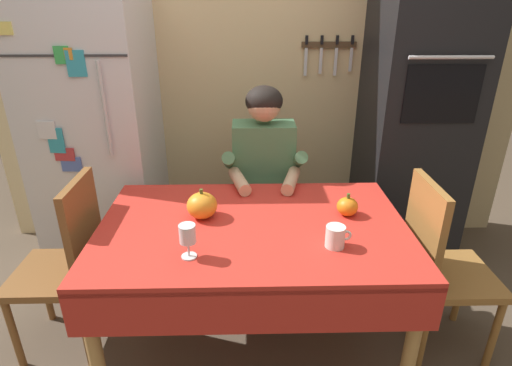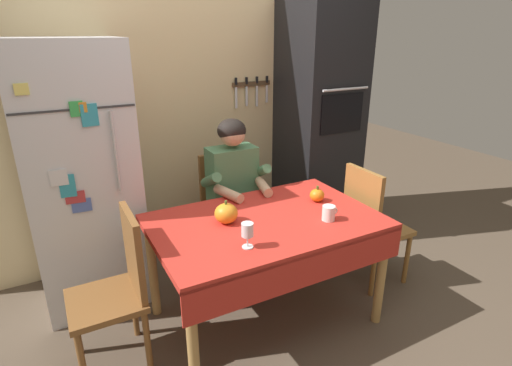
{
  "view_description": "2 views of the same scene",
  "coord_description": "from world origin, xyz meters",
  "px_view_note": "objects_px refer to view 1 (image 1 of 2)",
  "views": [
    {
      "loc": [
        -0.02,
        -1.54,
        1.67
      ],
      "look_at": [
        0.02,
        0.29,
        0.86
      ],
      "focal_mm": 28.97,
      "sensor_mm": 36.0,
      "label": 1
    },
    {
      "loc": [
        -1.12,
        -1.86,
        1.84
      ],
      "look_at": [
        -0.01,
        0.22,
        0.94
      ],
      "focal_mm": 28.24,
      "sensor_mm": 36.0,
      "label": 2
    }
  ],
  "objects_px": {
    "chair_right_side": "(439,262)",
    "dining_table": "(253,243)",
    "chair_left_side": "(69,260)",
    "pumpkin_medium": "(202,205)",
    "chair_behind_person": "(262,196)",
    "wall_oven": "(417,108)",
    "pumpkin_large": "(347,206)",
    "wine_glass": "(188,235)",
    "seated_person": "(264,175)",
    "refrigerator": "(99,135)",
    "coffee_mug": "(336,237)"
  },
  "relations": [
    {
      "from": "chair_behind_person",
      "to": "chair_left_side",
      "type": "height_order",
      "value": "same"
    },
    {
      "from": "dining_table",
      "to": "chair_right_side",
      "type": "height_order",
      "value": "chair_right_side"
    },
    {
      "from": "wine_glass",
      "to": "pumpkin_medium",
      "type": "bearing_deg",
      "value": 86.04
    },
    {
      "from": "wall_oven",
      "to": "pumpkin_large",
      "type": "xyz_separation_m",
      "value": [
        -0.6,
        -0.82,
        -0.27
      ]
    },
    {
      "from": "pumpkin_medium",
      "to": "wall_oven",
      "type": "bearing_deg",
      "value": 32.79
    },
    {
      "from": "refrigerator",
      "to": "coffee_mug",
      "type": "height_order",
      "value": "refrigerator"
    },
    {
      "from": "wall_oven",
      "to": "wine_glass",
      "type": "relative_size",
      "value": 14.57
    },
    {
      "from": "chair_right_side",
      "to": "wall_oven",
      "type": "bearing_deg",
      "value": 80.49
    },
    {
      "from": "chair_left_side",
      "to": "seated_person",
      "type": "bearing_deg",
      "value": 27.64
    },
    {
      "from": "dining_table",
      "to": "pumpkin_large",
      "type": "relative_size",
      "value": 12.66
    },
    {
      "from": "seated_person",
      "to": "refrigerator",
      "type": "bearing_deg",
      "value": 164.76
    },
    {
      "from": "pumpkin_large",
      "to": "chair_left_side",
      "type": "bearing_deg",
      "value": -179.63
    },
    {
      "from": "wall_oven",
      "to": "coffee_mug",
      "type": "distance_m",
      "value": 1.33
    },
    {
      "from": "wine_glass",
      "to": "chair_left_side",
      "type": "bearing_deg",
      "value": 153.17
    },
    {
      "from": "chair_left_side",
      "to": "wine_glass",
      "type": "relative_size",
      "value": 6.45
    },
    {
      "from": "chair_behind_person",
      "to": "chair_right_side",
      "type": "relative_size",
      "value": 1.0
    },
    {
      "from": "chair_left_side",
      "to": "dining_table",
      "type": "bearing_deg",
      "value": -5.88
    },
    {
      "from": "dining_table",
      "to": "seated_person",
      "type": "xyz_separation_m",
      "value": [
        0.07,
        0.6,
        0.08
      ]
    },
    {
      "from": "refrigerator",
      "to": "dining_table",
      "type": "bearing_deg",
      "value": -42.91
    },
    {
      "from": "chair_left_side",
      "to": "wine_glass",
      "type": "xyz_separation_m",
      "value": [
        0.64,
        -0.33,
        0.33
      ]
    },
    {
      "from": "dining_table",
      "to": "pumpkin_large",
      "type": "distance_m",
      "value": 0.48
    },
    {
      "from": "coffee_mug",
      "to": "pumpkin_large",
      "type": "height_order",
      "value": "pumpkin_large"
    },
    {
      "from": "refrigerator",
      "to": "pumpkin_medium",
      "type": "bearing_deg",
      "value": -47.75
    },
    {
      "from": "coffee_mug",
      "to": "chair_right_side",
      "type": "bearing_deg",
      "value": 19.65
    },
    {
      "from": "seated_person",
      "to": "chair_behind_person",
      "type": "bearing_deg",
      "value": 90.0
    },
    {
      "from": "wall_oven",
      "to": "chair_right_side",
      "type": "bearing_deg",
      "value": -99.51
    },
    {
      "from": "refrigerator",
      "to": "dining_table",
      "type": "xyz_separation_m",
      "value": [
        0.95,
        -0.88,
        -0.24
      ]
    },
    {
      "from": "refrigerator",
      "to": "coffee_mug",
      "type": "xyz_separation_m",
      "value": [
        1.29,
        -1.05,
        -0.11
      ]
    },
    {
      "from": "chair_behind_person",
      "to": "pumpkin_medium",
      "type": "height_order",
      "value": "chair_behind_person"
    },
    {
      "from": "chair_left_side",
      "to": "coffee_mug",
      "type": "height_order",
      "value": "chair_left_side"
    },
    {
      "from": "dining_table",
      "to": "chair_left_side",
      "type": "bearing_deg",
      "value": 174.12
    },
    {
      "from": "chair_behind_person",
      "to": "chair_left_side",
      "type": "xyz_separation_m",
      "value": [
        -0.98,
        -0.7,
        0.0
      ]
    },
    {
      "from": "wall_oven",
      "to": "chair_left_side",
      "type": "height_order",
      "value": "wall_oven"
    },
    {
      "from": "seated_person",
      "to": "wall_oven",
      "type": "bearing_deg",
      "value": 18.11
    },
    {
      "from": "refrigerator",
      "to": "pumpkin_large",
      "type": "relative_size",
      "value": 16.28
    },
    {
      "from": "chair_right_side",
      "to": "seated_person",
      "type": "bearing_deg",
      "value": 145.28
    },
    {
      "from": "chair_left_side",
      "to": "pumpkin_medium",
      "type": "xyz_separation_m",
      "value": [
        0.67,
        0.0,
        0.29
      ]
    },
    {
      "from": "seated_person",
      "to": "pumpkin_large",
      "type": "bearing_deg",
      "value": -53.44
    },
    {
      "from": "pumpkin_large",
      "to": "pumpkin_medium",
      "type": "distance_m",
      "value": 0.68
    },
    {
      "from": "dining_table",
      "to": "coffee_mug",
      "type": "relative_size",
      "value": 12.99
    },
    {
      "from": "chair_right_side",
      "to": "dining_table",
      "type": "bearing_deg",
      "value": -177.99
    },
    {
      "from": "coffee_mug",
      "to": "chair_left_side",
      "type": "bearing_deg",
      "value": 168.02
    },
    {
      "from": "chair_left_side",
      "to": "chair_right_side",
      "type": "distance_m",
      "value": 1.8
    },
    {
      "from": "chair_behind_person",
      "to": "wine_glass",
      "type": "distance_m",
      "value": 1.13
    },
    {
      "from": "wall_oven",
      "to": "pumpkin_large",
      "type": "distance_m",
      "value": 1.05
    },
    {
      "from": "wine_glass",
      "to": "pumpkin_medium",
      "type": "xyz_separation_m",
      "value": [
        0.02,
        0.33,
        -0.04
      ]
    },
    {
      "from": "dining_table",
      "to": "pumpkin_large",
      "type": "xyz_separation_m",
      "value": [
        0.45,
        0.1,
        0.13
      ]
    },
    {
      "from": "coffee_mug",
      "to": "wine_glass",
      "type": "xyz_separation_m",
      "value": [
        -0.59,
        -0.06,
        0.05
      ]
    },
    {
      "from": "pumpkin_medium",
      "to": "coffee_mug",
      "type": "bearing_deg",
      "value": -24.89
    },
    {
      "from": "pumpkin_large",
      "to": "chair_right_side",
      "type": "bearing_deg",
      "value": -8.78
    }
  ]
}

